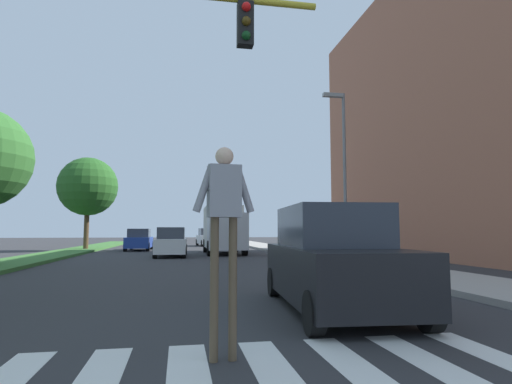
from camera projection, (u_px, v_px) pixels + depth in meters
ground_plane at (181, 256)px, 25.11m from camera, size 140.00×140.00×0.00m
crosswalk at (188, 373)px, 4.39m from camera, size 7.65×2.20×0.01m
median_strip at (38, 258)px, 21.85m from camera, size 2.64×64.00×0.15m
tree_distant at (88, 187)px, 31.75m from camera, size 4.40×4.40×6.88m
sidewalk_right at (312, 255)px, 24.50m from camera, size 3.00×64.00×0.15m
street_lamp_right at (343, 161)px, 18.62m from camera, size 1.02×0.24×7.50m
pedestrian_performer at (224, 216)px, 4.96m from camera, size 0.75×0.27×2.49m
suv_crossing at (333, 260)px, 8.03m from camera, size 2.25×4.72×1.97m
sedan_midblock at (171, 243)px, 24.38m from camera, size 1.88×4.55×1.68m
sedan_distant at (139, 240)px, 31.88m from camera, size 1.85×4.49×1.64m
sedan_far_horizon at (208, 238)px, 41.23m from camera, size 2.15×4.61×1.72m
truck_box_delivery at (224, 228)px, 27.38m from camera, size 2.40×6.20×3.10m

